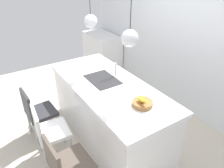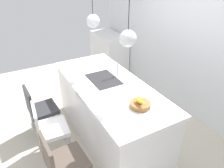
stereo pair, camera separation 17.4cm
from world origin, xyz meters
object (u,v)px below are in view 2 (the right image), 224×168
Objects in this scene: chair_far at (61,161)px; fruit_bowl at (140,104)px; chair_middle at (48,127)px; chair_near at (39,108)px.

fruit_bowl is at bearing 85.35° from chair_far.
chair_far is (-0.08, -1.02, -0.52)m from fruit_bowl.
chair_middle is 1.01× the size of chair_far.
chair_middle is at bearing -125.56° from fruit_bowl.
fruit_bowl is 1.35m from chair_middle.
fruit_bowl is 1.15m from chair_far.
chair_middle is (-0.73, -1.02, -0.51)m from fruit_bowl.
chair_far is at bearing -0.10° from chair_near.
chair_middle reaches higher than chair_near.
chair_near is at bearing 179.90° from chair_far.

